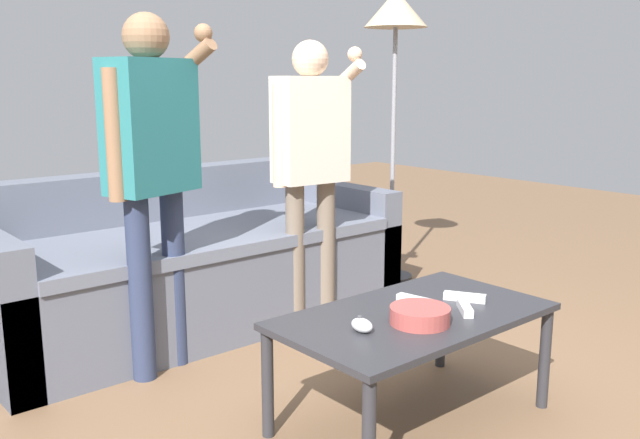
{
  "coord_description": "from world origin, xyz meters",
  "views": [
    {
      "loc": [
        -1.65,
        -1.62,
        1.27
      ],
      "look_at": [
        0.14,
        0.48,
        0.71
      ],
      "focal_mm": 38.38,
      "sensor_mm": 36.0,
      "label": 1
    }
  ],
  "objects_px": {
    "couch": "(193,267)",
    "floor_lamp": "(396,26)",
    "snack_bowl": "(420,315)",
    "player_right": "(311,151)",
    "coffee_table": "(413,326)",
    "game_remote_wand_near": "(465,297)",
    "game_remote_wand_far": "(416,301)",
    "game_remote_wand_spare": "(465,308)",
    "game_remote_nunchuk": "(362,325)",
    "player_left": "(152,153)"
  },
  "relations": [
    {
      "from": "game_remote_wand_far",
      "to": "game_remote_wand_near",
      "type": "bearing_deg",
      "value": -27.51
    },
    {
      "from": "player_left",
      "to": "game_remote_wand_spare",
      "type": "height_order",
      "value": "player_left"
    },
    {
      "from": "player_left",
      "to": "game_remote_wand_far",
      "type": "height_order",
      "value": "player_left"
    },
    {
      "from": "snack_bowl",
      "to": "player_right",
      "type": "relative_size",
      "value": 0.15
    },
    {
      "from": "game_remote_wand_far",
      "to": "couch",
      "type": "bearing_deg",
      "value": 95.36
    },
    {
      "from": "couch",
      "to": "player_left",
      "type": "bearing_deg",
      "value": -132.64
    },
    {
      "from": "player_left",
      "to": "floor_lamp",
      "type": "bearing_deg",
      "value": 10.92
    },
    {
      "from": "game_remote_nunchuk",
      "to": "game_remote_wand_near",
      "type": "height_order",
      "value": "game_remote_nunchuk"
    },
    {
      "from": "game_remote_wand_far",
      "to": "game_remote_wand_spare",
      "type": "xyz_separation_m",
      "value": [
        0.07,
        -0.17,
        0.0
      ]
    },
    {
      "from": "floor_lamp",
      "to": "player_right",
      "type": "relative_size",
      "value": 1.23
    },
    {
      "from": "player_right",
      "to": "game_remote_wand_spare",
      "type": "relative_size",
      "value": 10.85
    },
    {
      "from": "floor_lamp",
      "to": "player_left",
      "type": "bearing_deg",
      "value": -169.08
    },
    {
      "from": "snack_bowl",
      "to": "game_remote_nunchuk",
      "type": "relative_size",
      "value": 2.43
    },
    {
      "from": "game_remote_nunchuk",
      "to": "game_remote_wand_near",
      "type": "relative_size",
      "value": 0.56
    },
    {
      "from": "player_right",
      "to": "floor_lamp",
      "type": "bearing_deg",
      "value": 19.76
    },
    {
      "from": "game_remote_nunchuk",
      "to": "game_remote_wand_far",
      "type": "relative_size",
      "value": 0.55
    },
    {
      "from": "game_remote_nunchuk",
      "to": "game_remote_wand_near",
      "type": "bearing_deg",
      "value": -1.79
    },
    {
      "from": "game_remote_wand_far",
      "to": "game_remote_wand_spare",
      "type": "distance_m",
      "value": 0.19
    },
    {
      "from": "couch",
      "to": "game_remote_nunchuk",
      "type": "relative_size",
      "value": 24.85
    },
    {
      "from": "game_remote_wand_far",
      "to": "player_left",
      "type": "bearing_deg",
      "value": 120.72
    },
    {
      "from": "snack_bowl",
      "to": "player_right",
      "type": "bearing_deg",
      "value": 68.86
    },
    {
      "from": "player_right",
      "to": "game_remote_nunchuk",
      "type": "bearing_deg",
      "value": -121.58
    },
    {
      "from": "game_remote_wand_near",
      "to": "game_remote_wand_far",
      "type": "height_order",
      "value": "same"
    },
    {
      "from": "couch",
      "to": "game_remote_wand_far",
      "type": "bearing_deg",
      "value": -84.64
    },
    {
      "from": "couch",
      "to": "game_remote_wand_far",
      "type": "xyz_separation_m",
      "value": [
        0.14,
        -1.46,
        0.15
      ]
    },
    {
      "from": "couch",
      "to": "floor_lamp",
      "type": "distance_m",
      "value": 1.9
    },
    {
      "from": "game_remote_nunchuk",
      "to": "floor_lamp",
      "type": "bearing_deg",
      "value": 41.07
    },
    {
      "from": "game_remote_wand_near",
      "to": "snack_bowl",
      "type": "bearing_deg",
      "value": -170.34
    },
    {
      "from": "couch",
      "to": "snack_bowl",
      "type": "height_order",
      "value": "couch"
    },
    {
      "from": "game_remote_wand_spare",
      "to": "game_remote_wand_far",
      "type": "bearing_deg",
      "value": 113.02
    },
    {
      "from": "floor_lamp",
      "to": "player_left",
      "type": "relative_size",
      "value": 1.17
    },
    {
      "from": "coffee_table",
      "to": "player_left",
      "type": "distance_m",
      "value": 1.29
    },
    {
      "from": "floor_lamp",
      "to": "player_right",
      "type": "height_order",
      "value": "floor_lamp"
    },
    {
      "from": "game_remote_nunchuk",
      "to": "game_remote_wand_near",
      "type": "xyz_separation_m",
      "value": [
        0.54,
        -0.02,
        -0.01
      ]
    },
    {
      "from": "game_remote_wand_far",
      "to": "coffee_table",
      "type": "bearing_deg",
      "value": -142.42
    },
    {
      "from": "snack_bowl",
      "to": "couch",
      "type": "bearing_deg",
      "value": 89.7
    },
    {
      "from": "couch",
      "to": "player_right",
      "type": "relative_size",
      "value": 1.49
    },
    {
      "from": "coffee_table",
      "to": "player_right",
      "type": "height_order",
      "value": "player_right"
    },
    {
      "from": "player_right",
      "to": "game_remote_wand_far",
      "type": "bearing_deg",
      "value": -106.56
    },
    {
      "from": "couch",
      "to": "game_remote_wand_near",
      "type": "height_order",
      "value": "couch"
    },
    {
      "from": "game_remote_nunchuk",
      "to": "player_left",
      "type": "distance_m",
      "value": 1.19
    },
    {
      "from": "game_remote_nunchuk",
      "to": "game_remote_wand_far",
      "type": "distance_m",
      "value": 0.37
    },
    {
      "from": "coffee_table",
      "to": "couch",
      "type": "bearing_deg",
      "value": 92.24
    },
    {
      "from": "coffee_table",
      "to": "game_remote_wand_near",
      "type": "distance_m",
      "value": 0.27
    },
    {
      "from": "floor_lamp",
      "to": "game_remote_wand_far",
      "type": "bearing_deg",
      "value": -133.32
    },
    {
      "from": "floor_lamp",
      "to": "game_remote_wand_spare",
      "type": "height_order",
      "value": "floor_lamp"
    },
    {
      "from": "player_left",
      "to": "game_remote_wand_far",
      "type": "bearing_deg",
      "value": -59.28
    },
    {
      "from": "game_remote_nunchuk",
      "to": "game_remote_wand_far",
      "type": "bearing_deg",
      "value": 11.97
    },
    {
      "from": "game_remote_wand_near",
      "to": "floor_lamp",
      "type": "bearing_deg",
      "value": 52.91
    },
    {
      "from": "floor_lamp",
      "to": "game_remote_wand_near",
      "type": "bearing_deg",
      "value": -127.09
    }
  ]
}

